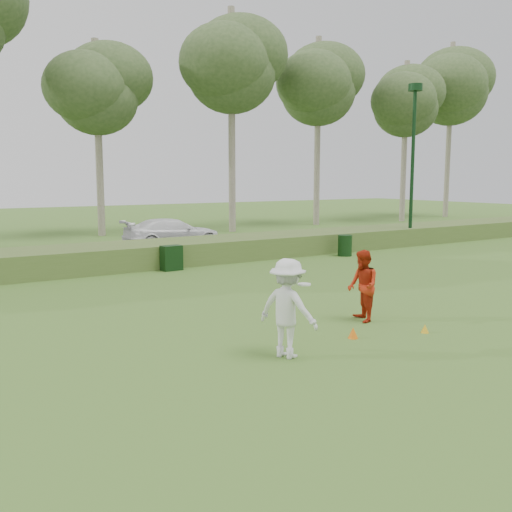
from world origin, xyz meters
TOP-DOWN VIEW (x-y plane):
  - ground at (0.00, 0.00)m, footprint 120.00×120.00m
  - reed_strip at (0.00, 12.00)m, footprint 80.00×3.00m
  - park_road at (0.00, 17.00)m, footprint 80.00×6.00m
  - lamp_post at (14.00, 11.00)m, footprint 0.70×0.70m
  - tree_4 at (2.00, 24.50)m, footprint 6.24×6.24m
  - tree_5 at (10.00, 22.50)m, footprint 7.28×7.28m
  - tree_6 at (18.00, 23.80)m, footprint 7.02×7.02m
  - tree_7 at (26.00, 22.80)m, footprint 6.50×6.50m
  - tree_8 at (33.00, 24.20)m, footprint 8.06×8.06m
  - player_white at (-2.26, -0.69)m, footprint 1.18×1.46m
  - player_red at (0.94, 0.60)m, footprint 0.95×1.05m
  - cone_orange at (-0.28, -0.42)m, footprint 0.23×0.23m
  - cone_yellow at (1.41, -0.97)m, footprint 0.18×0.18m
  - utility_cabinet at (0.18, 10.27)m, footprint 0.79×0.52m
  - trash_bin at (8.44, 9.75)m, footprint 0.64×0.64m
  - car_right at (3.04, 16.45)m, footprint 5.07×2.39m

SIDE VIEW (x-z plane):
  - ground at x=0.00m, z-range 0.00..0.00m
  - park_road at x=0.00m, z-range 0.00..0.06m
  - cone_yellow at x=1.41m, z-range 0.00..0.20m
  - cone_orange at x=-0.28m, z-range 0.00..0.25m
  - reed_strip at x=0.00m, z-range 0.00..0.90m
  - trash_bin at x=8.44m, z-range 0.00..0.95m
  - utility_cabinet at x=0.18m, z-range 0.00..0.95m
  - car_right at x=3.04m, z-range 0.06..1.49m
  - player_red at x=0.94m, z-range 0.00..1.77m
  - player_white at x=-2.26m, z-range 0.00..1.97m
  - lamp_post at x=14.00m, z-range 1.51..9.68m
  - tree_4 at x=2.00m, z-range 2.84..14.34m
  - tree_7 at x=26.00m, z-range 3.09..15.59m
  - tree_6 at x=18.00m, z-range 3.35..16.85m
  - tree_5 at x=10.00m, z-range 3.47..17.47m
  - tree_8 at x=33.00m, z-range 3.73..18.73m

